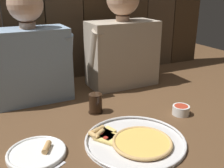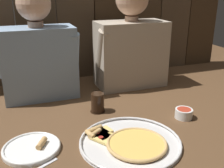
{
  "view_description": "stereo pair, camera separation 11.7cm",
  "coord_description": "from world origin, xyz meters",
  "px_view_note": "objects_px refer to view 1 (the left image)",
  "views": [
    {
      "loc": [
        -0.49,
        -0.89,
        0.58
      ],
      "look_at": [
        -0.0,
        0.1,
        0.18
      ],
      "focal_mm": 42.65,
      "sensor_mm": 36.0,
      "label": 1
    },
    {
      "loc": [
        -0.38,
        -0.93,
        0.58
      ],
      "look_at": [
        -0.0,
        0.1,
        0.18
      ],
      "focal_mm": 42.65,
      "sensor_mm": 36.0,
      "label": 2
    }
  ],
  "objects_px": {
    "diner_left": "(30,52)",
    "diner_right": "(122,40)",
    "dinner_plate": "(37,153)",
    "dipping_bowl": "(181,110)",
    "pizza_tray": "(135,141)",
    "drinking_glass": "(96,103)"
  },
  "relations": [
    {
      "from": "dipping_bowl",
      "to": "pizza_tray",
      "type": "bearing_deg",
      "value": -160.26
    },
    {
      "from": "diner_left",
      "to": "pizza_tray",
      "type": "bearing_deg",
      "value": -66.68
    },
    {
      "from": "drinking_glass",
      "to": "dipping_bowl",
      "type": "bearing_deg",
      "value": -29.47
    },
    {
      "from": "dinner_plate",
      "to": "dipping_bowl",
      "type": "bearing_deg",
      "value": 2.23
    },
    {
      "from": "dipping_bowl",
      "to": "diner_left",
      "type": "xyz_separation_m",
      "value": [
        -0.6,
        0.5,
        0.24
      ]
    },
    {
      "from": "drinking_glass",
      "to": "dipping_bowl",
      "type": "distance_m",
      "value": 0.41
    },
    {
      "from": "dinner_plate",
      "to": "diner_right",
      "type": "height_order",
      "value": "diner_right"
    },
    {
      "from": "diner_left",
      "to": "diner_right",
      "type": "distance_m",
      "value": 0.54
    },
    {
      "from": "pizza_tray",
      "to": "drinking_glass",
      "type": "relative_size",
      "value": 4.19
    },
    {
      "from": "diner_right",
      "to": "dipping_bowl",
      "type": "bearing_deg",
      "value": -83.78
    },
    {
      "from": "pizza_tray",
      "to": "diner_left",
      "type": "distance_m",
      "value": 0.72
    },
    {
      "from": "diner_left",
      "to": "diner_right",
      "type": "relative_size",
      "value": 0.96
    },
    {
      "from": "pizza_tray",
      "to": "diner_left",
      "type": "xyz_separation_m",
      "value": [
        -0.27,
        0.62,
        0.26
      ]
    },
    {
      "from": "diner_left",
      "to": "diner_right",
      "type": "bearing_deg",
      "value": 0.06
    },
    {
      "from": "drinking_glass",
      "to": "diner_right",
      "type": "height_order",
      "value": "diner_right"
    },
    {
      "from": "pizza_tray",
      "to": "diner_right",
      "type": "relative_size",
      "value": 0.65
    },
    {
      "from": "drinking_glass",
      "to": "diner_right",
      "type": "relative_size",
      "value": 0.15
    },
    {
      "from": "drinking_glass",
      "to": "diner_right",
      "type": "bearing_deg",
      "value": 44.26
    },
    {
      "from": "pizza_tray",
      "to": "dinner_plate",
      "type": "xyz_separation_m",
      "value": [
        -0.36,
        0.09,
        -0.0
      ]
    },
    {
      "from": "dinner_plate",
      "to": "diner_right",
      "type": "bearing_deg",
      "value": 39.63
    },
    {
      "from": "pizza_tray",
      "to": "dipping_bowl",
      "type": "relative_size",
      "value": 4.92
    },
    {
      "from": "dinner_plate",
      "to": "pizza_tray",
      "type": "bearing_deg",
      "value": -14.01
    }
  ]
}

